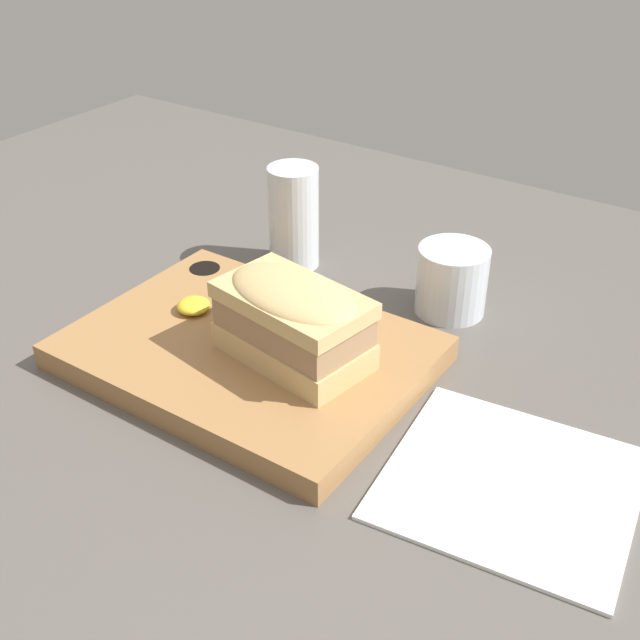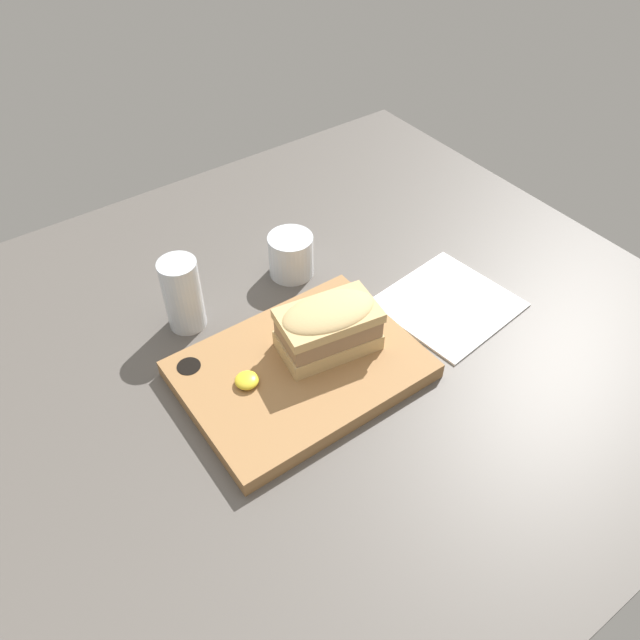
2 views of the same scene
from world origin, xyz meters
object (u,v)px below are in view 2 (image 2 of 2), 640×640
Objects in this scene: sandwich at (328,325)px; wine_glass at (291,257)px; water_glass at (183,298)px; napkin at (448,304)px; serving_board at (300,369)px.

sandwich is 2.01× the size of wine_glass.
napkin is (38.27, -21.89, -5.36)cm from water_glass.
napkin is at bearing -3.28° from serving_board.
sandwich is at bearing 175.05° from napkin.
sandwich is 1.25× the size of water_glass.
sandwich reaches higher than serving_board.
serving_board reaches higher than napkin.
serving_board is 2.73× the size of water_glass.
sandwich is at bearing -54.25° from water_glass.
serving_board is at bearing -120.76° from wine_glass.
wine_glass is at bearing 2.33° from water_glass.
serving_board is 29.68cm from napkin.
wine_glass is (21.20, 0.86, -2.04)cm from water_glass.
serving_board is 24.60cm from wine_glass.
water_glass is at bearing -177.67° from wine_glass.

